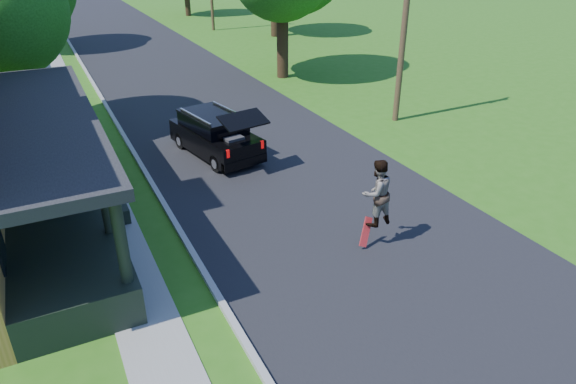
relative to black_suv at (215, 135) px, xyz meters
name	(u,v)px	position (x,y,z in m)	size (l,w,h in m)	color
ground	(401,277)	(1.40, -8.83, -0.76)	(140.00, 140.00, 0.00)	#2C6614
street	(173,79)	(1.40, 11.17, -0.76)	(8.00, 120.00, 0.02)	black
curb	(95,88)	(-2.65, 11.17, -0.76)	(0.15, 120.00, 0.12)	gray
sidewalk	(63,91)	(-4.20, 11.17, -0.76)	(1.30, 120.00, 0.03)	gray
black_suv	(215,135)	(0.00, 0.00, 0.00)	(2.35, 4.50, 1.99)	black
skateboarder	(377,193)	(1.63, -7.33, 0.69)	(0.88, 0.71, 1.72)	black
skateboard	(366,233)	(1.38, -7.36, -0.36)	(0.49, 0.30, 0.73)	#A40E0F
utility_pole_near	(406,8)	(8.04, 0.26, 3.73)	(1.52, 0.41, 8.72)	#3D281C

